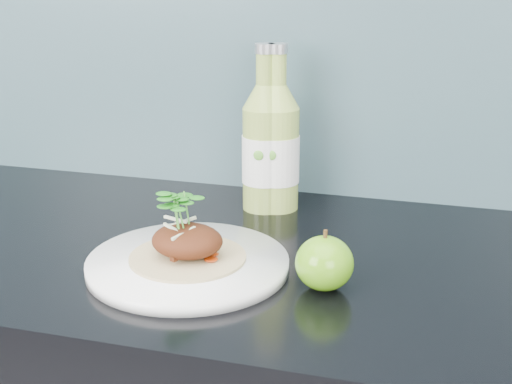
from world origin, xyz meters
TOP-DOWN VIEW (x-y plane):
  - dinner_plate at (-0.09, 1.61)m, footprint 0.37×0.37m
  - pork_taco at (-0.09, 1.61)m, footprint 0.16×0.16m
  - green_apple at (0.10, 1.60)m, footprint 0.10×0.10m
  - cider_bottle_left at (-0.05, 1.88)m, footprint 0.10×0.10m
  - cider_bottle_right at (-0.03, 1.88)m, footprint 0.10×0.10m

SIDE VIEW (x-z plane):
  - dinner_plate at x=-0.09m, z-range 0.90..0.92m
  - green_apple at x=0.10m, z-range 0.90..0.98m
  - pork_taco at x=-0.09m, z-range 0.89..1.00m
  - cider_bottle_left at x=-0.05m, z-range 0.87..1.14m
  - cider_bottle_right at x=-0.03m, z-range 0.87..1.14m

